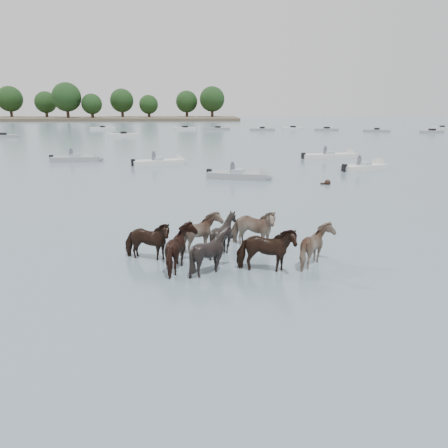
{
  "coord_description": "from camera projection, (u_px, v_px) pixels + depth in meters",
  "views": [
    {
      "loc": [
        -2.35,
        -13.23,
        5.46
      ],
      "look_at": [
        -1.58,
        2.91,
        1.1
      ],
      "focal_mm": 35.72,
      "sensor_mm": 36.0,
      "label": 1
    }
  ],
  "objects": [
    {
      "name": "motorboat_c",
      "position": [
        336.0,
        156.0,
        46.46
      ],
      "size": [
        6.31,
        2.55,
        1.92
      ],
      "rotation": [
        0.0,
        0.0,
        0.16
      ],
      "color": "silver",
      "rests_on": "ground"
    },
    {
      "name": "shoreline",
      "position": [
        9.0,
        119.0,
        155.64
      ],
      "size": [
        160.0,
        30.0,
        1.0
      ],
      "primitive_type": "cube",
      "color": "#4C4233",
      "rests_on": "ground"
    },
    {
      "name": "motorboat_b",
      "position": [
        247.0,
        176.0,
        33.52
      ],
      "size": [
        5.21,
        3.02,
        1.92
      ],
      "rotation": [
        0.0,
        0.0,
        -0.31
      ],
      "color": "gray",
      "rests_on": "ground"
    },
    {
      "name": "motorboat_f",
      "position": [
        83.0,
        159.0,
        44.1
      ],
      "size": [
        5.3,
        1.95,
        1.92
      ],
      "rotation": [
        0.0,
        0.0,
        0.07
      ],
      "color": "gray",
      "rests_on": "ground"
    },
    {
      "name": "distant_flotilla",
      "position": [
        219.0,
        131.0,
        90.67
      ],
      "size": [
        104.37,
        27.45,
        0.93
      ],
      "color": "silver",
      "rests_on": "ground"
    },
    {
      "name": "pony_herd",
      "position": [
        226.0,
        243.0,
        15.87
      ],
      "size": [
        7.81,
        4.25,
        1.7
      ],
      "color": "black",
      "rests_on": "ground"
    },
    {
      "name": "ground",
      "position": [
        277.0,
        280.0,
        14.29
      ],
      "size": [
        400.0,
        400.0,
        0.0
      ],
      "primitive_type": "plane",
      "color": "slate",
      "rests_on": "ground"
    },
    {
      "name": "motorboat_d",
      "position": [
        370.0,
        167.0,
        38.27
      ],
      "size": [
        4.91,
        3.37,
        1.92
      ],
      "rotation": [
        0.0,
        0.0,
        0.42
      ],
      "color": "silver",
      "rests_on": "ground"
    },
    {
      "name": "swimming_pony",
      "position": [
        327.0,
        183.0,
        31.32
      ],
      "size": [
        0.72,
        0.44,
        0.44
      ],
      "color": "black",
      "rests_on": "ground"
    },
    {
      "name": "treeline",
      "position": [
        12.0,
        101.0,
        155.74
      ],
      "size": [
        148.74,
        21.16,
        12.58
      ],
      "color": "#382619",
      "rests_on": "ground"
    },
    {
      "name": "motorboat_a",
      "position": [
        166.0,
        162.0,
        41.43
      ],
      "size": [
        5.34,
        3.07,
        1.92
      ],
      "rotation": [
        0.0,
        0.0,
        0.31
      ],
      "color": "silver",
      "rests_on": "ground"
    }
  ]
}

